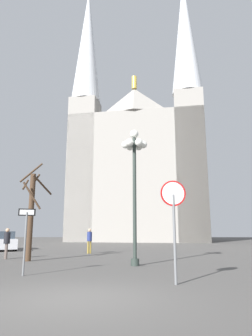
# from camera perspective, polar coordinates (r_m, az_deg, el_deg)

# --- Properties ---
(ground_plane) EXTENTS (120.00, 120.00, 0.00)m
(ground_plane) POSITION_cam_1_polar(r_m,az_deg,el_deg) (7.33, -10.32, -23.21)
(ground_plane) COLOR #514F4C
(cathedral) EXTENTS (19.83, 14.94, 39.20)m
(cathedral) POSITION_cam_1_polar(r_m,az_deg,el_deg) (43.78, 2.43, 1.35)
(cathedral) COLOR gray
(cathedral) RESTS_ON ground
(stop_sign) EXTENTS (0.75, 0.15, 2.92)m
(stop_sign) POSITION_cam_1_polar(r_m,az_deg,el_deg) (8.92, 9.04, -7.98)
(stop_sign) COLOR slate
(stop_sign) RESTS_ON ground
(one_way_arrow_sign) EXTENTS (0.53, 0.24, 2.21)m
(one_way_arrow_sign) POSITION_cam_1_polar(r_m,az_deg,el_deg) (10.98, -18.51, -11.68)
(one_way_arrow_sign) COLOR slate
(one_way_arrow_sign) RESTS_ON ground
(street_lamp) EXTENTS (1.17, 1.06, 6.03)m
(street_lamp) POSITION_cam_1_polar(r_m,az_deg,el_deg) (13.56, 1.61, 0.21)
(street_lamp) COLOR #2D3833
(street_lamp) RESTS_ON ground
(bare_tree) EXTENTS (1.73, 1.72, 5.07)m
(bare_tree) POSITION_cam_1_polar(r_m,az_deg,el_deg) (16.00, -17.55, -7.84)
(bare_tree) COLOR #473323
(bare_tree) RESTS_ON ground
(parked_car_near_white) EXTENTS (3.49, 4.47, 1.40)m
(parked_car_near_white) POSITION_cam_1_polar(r_m,az_deg,el_deg) (25.28, -22.42, -12.73)
(parked_car_near_white) COLOR silver
(parked_car_near_white) RESTS_ON ground
(pedestrian_walking) EXTENTS (0.32, 0.32, 1.58)m
(pedestrian_walking) POSITION_cam_1_polar(r_m,az_deg,el_deg) (17.52, -21.67, -12.65)
(pedestrian_walking) COLOR #594C47
(pedestrian_walking) RESTS_ON ground
(pedestrian_standing) EXTENTS (0.32, 0.32, 1.58)m
(pedestrian_standing) POSITION_cam_1_polar(r_m,az_deg,el_deg) (20.32, -6.95, -13.14)
(pedestrian_standing) COLOR olive
(pedestrian_standing) RESTS_ON ground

